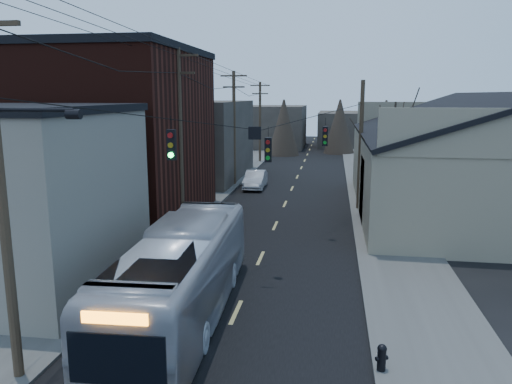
% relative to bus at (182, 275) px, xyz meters
% --- Properties ---
extents(road_surface, '(9.00, 110.00, 0.02)m').
position_rel_bus_xyz_m(road_surface, '(1.71, 22.76, -1.58)').
color(road_surface, black).
rests_on(road_surface, ground).
extents(sidewalk_left, '(4.00, 110.00, 0.12)m').
position_rel_bus_xyz_m(sidewalk_left, '(-4.79, 22.76, -1.53)').
color(sidewalk_left, '#474744').
rests_on(sidewalk_left, ground).
extents(sidewalk_right, '(4.00, 110.00, 0.12)m').
position_rel_bus_xyz_m(sidewalk_right, '(8.21, 22.76, -1.53)').
color(sidewalk_right, '#474744').
rests_on(sidewalk_right, ground).
extents(building_clapboard, '(8.00, 8.00, 7.00)m').
position_rel_bus_xyz_m(building_clapboard, '(-7.29, 1.76, 1.91)').
color(building_clapboard, slate).
rests_on(building_clapboard, ground).
extents(building_brick, '(10.00, 12.00, 10.00)m').
position_rel_bus_xyz_m(building_brick, '(-8.29, 12.76, 3.41)').
color(building_brick, black).
rests_on(building_brick, ground).
extents(building_left_far, '(9.00, 14.00, 7.00)m').
position_rel_bus_xyz_m(building_left_far, '(-7.79, 28.76, 1.91)').
color(building_left_far, '#352F2A').
rests_on(building_left_far, ground).
extents(warehouse, '(16.16, 20.60, 7.73)m').
position_rel_bus_xyz_m(warehouse, '(14.71, 17.76, 1.11)').
color(warehouse, gray).
rests_on(warehouse, ground).
extents(building_far_left, '(10.00, 12.00, 6.00)m').
position_rel_bus_xyz_m(building_far_left, '(-4.29, 57.76, 1.41)').
color(building_far_left, '#352F2A').
rests_on(building_far_left, ground).
extents(building_far_right, '(12.00, 14.00, 5.00)m').
position_rel_bus_xyz_m(building_far_right, '(8.71, 62.76, 0.91)').
color(building_far_right, '#352F2A').
rests_on(building_far_right, ground).
extents(bare_tree, '(0.40, 0.40, 7.20)m').
position_rel_bus_xyz_m(bare_tree, '(8.21, 12.76, 2.01)').
color(bare_tree, black).
rests_on(bare_tree, ground).
extents(utility_lines, '(11.24, 45.28, 10.50)m').
position_rel_bus_xyz_m(utility_lines, '(-1.40, 16.90, 3.36)').
color(utility_lines, '#382B1E').
rests_on(utility_lines, ground).
extents(bus, '(3.10, 11.51, 3.18)m').
position_rel_bus_xyz_m(bus, '(0.00, 0.00, 0.00)').
color(bus, '#A8ABB4').
rests_on(bus, ground).
extents(parked_car, '(1.63, 4.45, 1.46)m').
position_rel_bus_xyz_m(parked_car, '(-1.29, 24.45, -0.86)').
color(parked_car, '#B8BAC0').
rests_on(parked_car, ground).
extents(fire_hydrant, '(0.37, 0.26, 0.76)m').
position_rel_bus_xyz_m(fire_hydrant, '(6.41, -2.51, -1.06)').
color(fire_hydrant, black).
rests_on(fire_hydrant, sidewalk_right).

